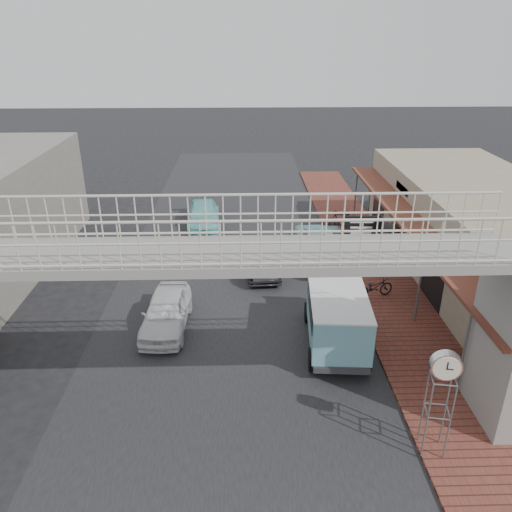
{
  "coord_description": "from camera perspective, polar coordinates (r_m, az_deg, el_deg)",
  "views": [
    {
      "loc": [
        0.48,
        -14.92,
        10.02
      ],
      "look_at": [
        1.01,
        3.32,
        1.8
      ],
      "focal_mm": 35.0,
      "sensor_mm": 36.0,
      "label": 1
    }
  ],
  "objects": [
    {
      "name": "motorcycle_near",
      "position": [
        20.87,
        13.36,
        -3.49
      ],
      "size": [
        1.77,
        1.05,
        0.88
      ],
      "primitive_type": "imported",
      "rotation": [
        0.0,
        0.0,
        1.87
      ],
      "color": "black",
      "rests_on": "sidewalk"
    },
    {
      "name": "sidewalk",
      "position": [
        21.37,
        14.94,
        -4.46
      ],
      "size": [
        3.0,
        40.0,
        0.1
      ],
      "primitive_type": "cube",
      "color": "brown",
      "rests_on": "ground"
    },
    {
      "name": "road_strip",
      "position": [
        17.97,
        -2.96,
        -9.65
      ],
      "size": [
        10.0,
        60.0,
        0.01
      ],
      "primitive_type": "cube",
      "color": "black",
      "rests_on": "ground"
    },
    {
      "name": "arrow_sign",
      "position": [
        20.25,
        14.45,
        2.94
      ],
      "size": [
        2.03,
        1.29,
        3.5
      ],
      "rotation": [
        0.0,
        0.0,
        -0.04
      ],
      "color": "#59595B",
      "rests_on": "sidewalk"
    },
    {
      "name": "white_hatchback",
      "position": [
        18.65,
        -10.24,
        -6.29
      ],
      "size": [
        1.71,
        3.96,
        1.33
      ],
      "primitive_type": "imported",
      "rotation": [
        0.0,
        0.0,
        -0.03
      ],
      "color": "white",
      "rests_on": "ground"
    },
    {
      "name": "angkot_curb",
      "position": [
        24.5,
        7.19,
        1.67
      ],
      "size": [
        2.77,
        5.19,
        1.39
      ],
      "primitive_type": "imported",
      "rotation": [
        0.0,
        0.0,
        3.05
      ],
      "color": "#77C4CF",
      "rests_on": "ground"
    },
    {
      "name": "motorcycle_far",
      "position": [
        27.44,
        9.59,
        3.99
      ],
      "size": [
        1.94,
        0.63,
        1.15
      ],
      "primitive_type": "imported",
      "rotation": [
        0.0,
        0.0,
        1.52
      ],
      "color": "black",
      "rests_on": "sidewalk"
    },
    {
      "name": "dark_sedan",
      "position": [
        22.63,
        0.48,
        -0.2
      ],
      "size": [
        1.72,
        4.06,
        1.3
      ],
      "primitive_type": "imported",
      "rotation": [
        0.0,
        0.0,
        0.09
      ],
      "color": "black",
      "rests_on": "ground"
    },
    {
      "name": "ground",
      "position": [
        17.97,
        -2.96,
        -9.66
      ],
      "size": [
        120.0,
        120.0,
        0.0
      ],
      "primitive_type": "plane",
      "color": "black",
      "rests_on": "ground"
    },
    {
      "name": "angkot_far",
      "position": [
        28.12,
        -6.03,
        4.63
      ],
      "size": [
        2.16,
        4.57,
        1.29
      ],
      "primitive_type": "imported",
      "rotation": [
        0.0,
        0.0,
        0.08
      ],
      "color": "#78D0D1",
      "rests_on": "ground"
    },
    {
      "name": "street_clock",
      "position": [
        13.08,
        20.78,
        -12.11
      ],
      "size": [
        0.77,
        0.67,
        3.02
      ],
      "rotation": [
        0.0,
        0.0,
        -0.18
      ],
      "color": "#59595B",
      "rests_on": "sidewalk"
    },
    {
      "name": "angkot_van",
      "position": [
        17.24,
        9.24,
        -6.38
      ],
      "size": [
        2.25,
        4.4,
        2.09
      ],
      "rotation": [
        0.0,
        0.0,
        -0.07
      ],
      "color": "black",
      "rests_on": "ground"
    },
    {
      "name": "shophouse_row",
      "position": [
        23.07,
        25.51,
        1.46
      ],
      "size": [
        7.2,
        18.0,
        4.0
      ],
      "color": "gray",
      "rests_on": "ground"
    },
    {
      "name": "footbridge",
      "position": [
        12.89,
        -3.58,
        -7.85
      ],
      "size": [
        16.4,
        2.4,
        6.34
      ],
      "color": "gray",
      "rests_on": "ground"
    }
  ]
}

